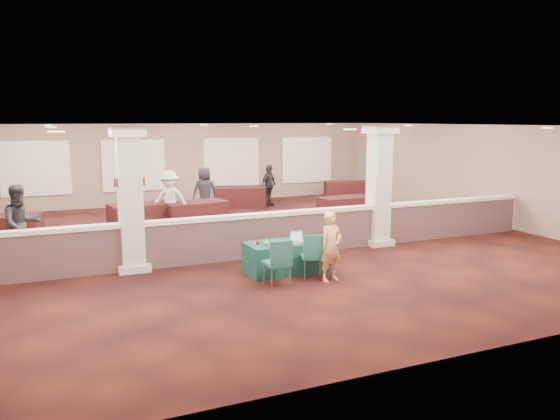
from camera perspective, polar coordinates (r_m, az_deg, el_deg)
name	(u,v)px	position (r m, az deg, el deg)	size (l,w,h in m)	color
ground	(255,243)	(15.10, -2.66, -3.44)	(16.00, 16.00, 0.00)	#411810
wall_back	(184,164)	(22.45, -9.97, 4.79)	(16.00, 0.04, 3.20)	#896F5E
wall_front	(459,248)	(7.96, 18.16, -3.84)	(16.00, 0.04, 3.20)	#896F5E
wall_right	(482,174)	(19.15, 20.34, 3.57)	(0.04, 16.00, 3.20)	#896F5E
ceiling	(254,126)	(14.72, -2.76, 8.79)	(16.00, 16.00, 0.02)	white
partition_wall	(276,233)	(13.61, -0.44, -2.41)	(15.60, 0.28, 1.10)	brown
column_left	(130,199)	(12.51, -15.38, 1.16)	(0.72, 0.72, 3.20)	silver
column_right	(379,185)	(14.85, 10.28, 2.61)	(0.72, 0.72, 3.20)	silver
sconce_left	(116,183)	(12.43, -16.73, 2.74)	(0.12, 0.12, 0.18)	brown
sconce_right	(142,182)	(12.50, -14.18, 2.89)	(0.12, 0.12, 0.18)	brown
near_table	(286,257)	(12.17, 0.64, -4.94)	(1.78, 0.89, 0.68)	#103B30
conf_chair_main	(313,253)	(11.58, 3.52, -4.46)	(0.61, 0.62, 0.99)	#1D5549
conf_chair_side	(279,259)	(11.02, -0.12, -5.18)	(0.50, 0.51, 0.99)	#1D5549
woman	(331,246)	(11.48, 5.36, -3.81)	(0.53, 0.36, 1.48)	#F5A46A
far_table_front_left	(3,229)	(16.76, -26.95, -1.82)	(1.93, 0.96, 0.78)	black
far_table_front_center	(196,214)	(17.57, -8.77, -0.40)	(1.94, 0.97, 0.79)	black
far_table_front_right	(345,207)	(18.95, 6.86, 0.28)	(1.82, 0.91, 0.74)	black
far_table_back_left	(143,216)	(17.44, -14.16, -0.63)	(1.98, 0.99, 0.80)	black
far_table_back_center	(240,197)	(21.13, -4.20, 1.35)	(1.97, 0.99, 0.80)	black
far_table_back_right	(348,191)	(23.22, 7.07, 2.00)	(1.90, 0.95, 0.77)	black
attendee_a	(21,224)	(14.19, -25.43, -1.36)	(0.89, 0.50, 1.86)	black
attendee_b	(170,200)	(17.29, -11.44, 1.08)	(1.16, 0.53, 1.81)	beige
attendee_c	(269,185)	(21.50, -1.19, 2.61)	(0.95, 0.45, 1.61)	black
attendee_d	(205,192)	(19.08, -7.87, 1.88)	(0.87, 0.47, 1.76)	black
laptop_base	(298,241)	(12.16, 1.94, -3.25)	(0.31, 0.22, 0.02)	silver
laptop_screen	(296,235)	(12.23, 1.71, -2.64)	(0.31, 0.01, 0.21)	silver
screen_glow	(296,236)	(12.23, 1.73, -2.71)	(0.28, 0.00, 0.18)	#AEB8D1
knitting	(293,243)	(11.89, 1.33, -3.51)	(0.38, 0.28, 0.03)	#BA3F1D
yarn_cream	(266,243)	(11.78, -1.44, -3.45)	(0.10, 0.10, 0.10)	beige
yarn_red	(258,242)	(11.86, -2.33, -3.39)	(0.09, 0.09, 0.09)	maroon
yarn_grey	(267,241)	(12.01, -1.41, -3.22)	(0.10, 0.10, 0.10)	#49494E
scissors	(316,242)	(12.12, 3.78, -3.32)	(0.11, 0.03, 0.01)	red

